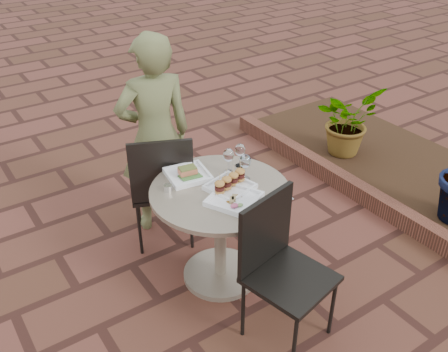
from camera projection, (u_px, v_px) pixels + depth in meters
ground at (211, 276)px, 3.54m from camera, size 60.00×60.00×0.00m
cafe_table at (220, 221)px, 3.29m from camera, size 0.90×0.90×0.73m
chair_far at (162, 182)px, 3.57m from camera, size 0.58×0.58×0.93m
chair_near at (279, 259)px, 2.87m from camera, size 0.52×0.52×0.93m
diner at (155, 136)px, 3.68m from camera, size 0.62×0.46×1.56m
plate_salmon at (188, 174)px, 3.28m from camera, size 0.30×0.30×0.07m
plate_sliders at (230, 184)px, 3.14m from camera, size 0.31×0.31×0.16m
plate_tuna at (234, 199)px, 3.04m from camera, size 0.38×0.38×0.03m
wine_glass_right at (245, 162)px, 3.20m from camera, size 0.08×0.08×0.18m
wine_glass_mid at (229, 156)px, 3.28m from camera, size 0.08×0.08×0.18m
wine_glass_far at (240, 150)px, 3.35m from camera, size 0.07×0.07×0.17m
steel_ramekin at (168, 188)px, 3.14m from camera, size 0.06×0.06×0.04m
cutlery_set at (285, 194)px, 3.11m from camera, size 0.12×0.19×0.00m
planter_curb at (343, 181)px, 4.47m from camera, size 0.12×3.00×0.15m
mulch_bed at (393, 164)px, 4.83m from camera, size 1.30×3.00×0.06m
potted_plant_a at (347, 121)px, 4.81m from camera, size 0.68×0.61×0.67m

